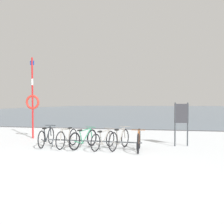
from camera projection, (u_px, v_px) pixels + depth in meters
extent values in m
cube|color=silver|center=(46.00, 185.00, 5.39)|extent=(80.00, 22.00, 0.08)
cube|color=slate|center=(153.00, 109.00, 70.10)|extent=(80.00, 110.00, 0.08)
cube|color=#47474C|center=(123.00, 130.00, 16.17)|extent=(80.00, 0.50, 0.05)
cylinder|color=#4C5156|center=(93.00, 141.00, 9.38)|extent=(3.65, 0.18, 0.05)
cylinder|color=#4C5156|center=(52.00, 143.00, 9.76)|extent=(0.04, 0.04, 0.28)
cylinder|color=#4C5156|center=(137.00, 147.00, 9.01)|extent=(0.04, 0.04, 0.28)
torus|color=black|center=(51.00, 136.00, 10.44)|extent=(0.10, 0.67, 0.67)
torus|color=black|center=(41.00, 139.00, 9.42)|extent=(0.10, 0.67, 0.67)
cylinder|color=#1E2328|center=(48.00, 134.00, 10.10)|extent=(0.08, 0.54, 0.57)
cylinder|color=#1E2328|center=(45.00, 136.00, 9.77)|extent=(0.05, 0.19, 0.51)
cylinder|color=#1E2328|center=(47.00, 128.00, 10.02)|extent=(0.09, 0.67, 0.08)
cylinder|color=#1E2328|center=(44.00, 141.00, 9.64)|extent=(0.07, 0.45, 0.19)
cylinder|color=#1E2328|center=(51.00, 131.00, 10.39)|extent=(0.05, 0.11, 0.40)
cube|color=black|center=(44.00, 128.00, 9.69)|extent=(0.10, 0.21, 0.05)
cylinder|color=#1E2328|center=(50.00, 125.00, 10.35)|extent=(0.46, 0.06, 0.02)
torus|color=black|center=(60.00, 141.00, 9.16)|extent=(0.12, 0.67, 0.67)
torus|color=black|center=(73.00, 137.00, 10.11)|extent=(0.12, 0.67, 0.67)
cylinder|color=gray|center=(65.00, 136.00, 9.47)|extent=(0.10, 0.53, 0.57)
cylinder|color=gray|center=(69.00, 136.00, 9.78)|extent=(0.06, 0.19, 0.51)
cylinder|color=gray|center=(66.00, 129.00, 9.53)|extent=(0.12, 0.65, 0.08)
cylinder|color=gray|center=(71.00, 140.00, 9.91)|extent=(0.09, 0.44, 0.18)
cylinder|color=gray|center=(61.00, 135.00, 9.19)|extent=(0.05, 0.11, 0.40)
cube|color=black|center=(70.00, 128.00, 9.84)|extent=(0.10, 0.21, 0.05)
cylinder|color=gray|center=(61.00, 128.00, 9.22)|extent=(0.46, 0.08, 0.02)
torus|color=black|center=(92.00, 138.00, 9.99)|extent=(0.26, 0.63, 0.65)
torus|color=black|center=(75.00, 141.00, 9.04)|extent=(0.26, 0.63, 0.65)
cylinder|color=#2D8C60|center=(87.00, 136.00, 9.68)|extent=(0.22, 0.55, 0.55)
cylinder|color=#2D8C60|center=(81.00, 137.00, 9.37)|extent=(0.10, 0.20, 0.49)
cylinder|color=#2D8C60|center=(85.00, 130.00, 9.60)|extent=(0.26, 0.69, 0.08)
cylinder|color=#2D8C60|center=(79.00, 142.00, 9.25)|extent=(0.19, 0.46, 0.18)
cylinder|color=#2D8C60|center=(91.00, 133.00, 9.95)|extent=(0.07, 0.12, 0.38)
cube|color=black|center=(80.00, 130.00, 9.29)|extent=(0.14, 0.22, 0.05)
cylinder|color=#2D8C60|center=(91.00, 127.00, 9.91)|extent=(0.44, 0.17, 0.02)
torus|color=black|center=(110.00, 139.00, 9.74)|extent=(0.22, 0.61, 0.62)
torus|color=black|center=(96.00, 143.00, 8.81)|extent=(0.22, 0.61, 0.62)
cylinder|color=gray|center=(106.00, 137.00, 9.44)|extent=(0.20, 0.54, 0.53)
cylinder|color=gray|center=(101.00, 139.00, 9.14)|extent=(0.09, 0.19, 0.48)
cylinder|color=gray|center=(105.00, 131.00, 9.36)|extent=(0.24, 0.67, 0.08)
cylinder|color=gray|center=(99.00, 144.00, 9.01)|extent=(0.17, 0.45, 0.17)
cylinder|color=gray|center=(110.00, 134.00, 9.70)|extent=(0.07, 0.12, 0.38)
cube|color=black|center=(100.00, 131.00, 9.06)|extent=(0.14, 0.21, 0.05)
cylinder|color=gray|center=(109.00, 128.00, 9.66)|extent=(0.45, 0.16, 0.02)
torus|color=black|center=(125.00, 138.00, 9.73)|extent=(0.22, 0.67, 0.69)
torus|color=black|center=(113.00, 142.00, 8.80)|extent=(0.22, 0.67, 0.69)
cylinder|color=gray|center=(121.00, 136.00, 9.42)|extent=(0.18, 0.53, 0.58)
cylinder|color=gray|center=(118.00, 138.00, 9.12)|extent=(0.09, 0.19, 0.52)
cylinder|color=gray|center=(121.00, 129.00, 9.34)|extent=(0.21, 0.66, 0.08)
cylinder|color=gray|center=(116.00, 143.00, 9.00)|extent=(0.15, 0.44, 0.19)
cylinder|color=gray|center=(125.00, 133.00, 9.68)|extent=(0.06, 0.12, 0.41)
cube|color=black|center=(117.00, 130.00, 9.04)|extent=(0.13, 0.21, 0.05)
cylinder|color=gray|center=(124.00, 126.00, 9.64)|extent=(0.45, 0.15, 0.02)
torus|color=black|center=(138.00, 144.00, 8.44)|extent=(0.08, 0.69, 0.68)
torus|color=black|center=(139.00, 139.00, 9.42)|extent=(0.08, 0.69, 0.68)
cylinder|color=brown|center=(139.00, 139.00, 8.76)|extent=(0.06, 0.52, 0.57)
cylinder|color=brown|center=(139.00, 138.00, 9.07)|extent=(0.04, 0.18, 0.51)
cylinder|color=brown|center=(139.00, 131.00, 8.82)|extent=(0.06, 0.65, 0.08)
cylinder|color=brown|center=(139.00, 142.00, 9.22)|extent=(0.05, 0.43, 0.19)
cylinder|color=brown|center=(138.00, 138.00, 8.47)|extent=(0.04, 0.11, 0.40)
cube|color=black|center=(139.00, 130.00, 9.14)|extent=(0.09, 0.20, 0.05)
cylinder|color=brown|center=(138.00, 130.00, 8.50)|extent=(0.46, 0.04, 0.02)
cylinder|color=#33383D|center=(175.00, 124.00, 9.87)|extent=(0.05, 0.05, 1.71)
cylinder|color=#33383D|center=(188.00, 124.00, 9.89)|extent=(0.05, 0.05, 1.71)
cube|color=#2D2D33|center=(181.00, 113.00, 9.86)|extent=(0.55, 0.16, 0.75)
cylinder|color=red|center=(33.00, 98.00, 12.04)|extent=(0.08, 0.08, 3.85)
cylinder|color=white|center=(32.00, 82.00, 12.01)|extent=(0.09, 0.09, 0.30)
torus|color=red|center=(33.00, 102.00, 12.05)|extent=(0.70, 0.11, 0.70)
cube|color=navy|center=(32.00, 63.00, 11.98)|extent=(0.20, 0.03, 0.20)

